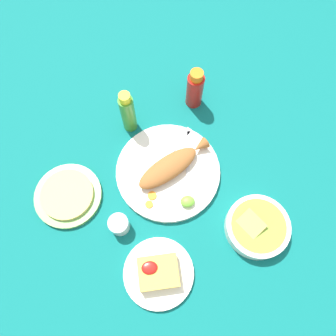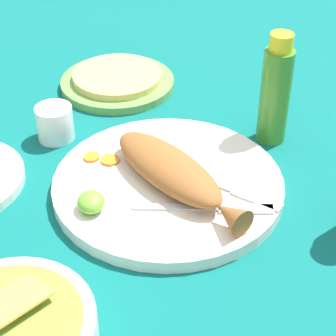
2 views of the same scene
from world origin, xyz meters
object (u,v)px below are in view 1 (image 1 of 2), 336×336
fork_far (189,154)px  hot_sauce_bottle_red (195,89)px  fried_fish (171,166)px  tortilla_plate (68,196)px  fork_near (175,147)px  side_plate_fries (159,273)px  main_plate (168,171)px  hot_sauce_bottle_green (128,113)px  guacamole_bowl (257,227)px  salt_cup (119,225)px

fork_far → hot_sauce_bottle_red: bearing=-1.8°
fried_fish → tortilla_plate: fried_fish is taller
fork_near → side_plate_fries: bearing=-151.5°
main_plate → fried_fish: bearing=-151.7°
hot_sauce_bottle_green → guacamole_bowl: (-0.33, 0.38, -0.06)m
main_plate → fork_far: bearing=-148.5°
hot_sauce_bottle_green → fried_fish: bearing=122.2°
fried_fish → fork_near: fried_fish is taller
guacamole_bowl → tortilla_plate: bearing=-17.5°
fried_fish → hot_sauce_bottle_red: hot_sauce_bottle_red is taller
fork_near → tortilla_plate: 0.35m
main_plate → guacamole_bowl: (-0.23, 0.20, 0.01)m
main_plate → fork_near: bearing=-113.8°
fork_far → hot_sauce_bottle_red: size_ratio=1.21×
fork_far → hot_sauce_bottle_red: hot_sauce_bottle_red is taller
fork_near → side_plate_fries: fork_near is taller
main_plate → tortilla_plate: size_ratio=1.59×
fried_fish → fork_near: bearing=-136.6°
guacamole_bowl → fried_fish: bearing=-44.0°
main_plate → tortilla_plate: main_plate is taller
fried_fish → hot_sauce_bottle_red: bearing=-142.9°
hot_sauce_bottle_red → guacamole_bowl: size_ratio=0.85×
fork_near → hot_sauce_bottle_red: bearing=16.5°
guacamole_bowl → hot_sauce_bottle_green: bearing=-49.6°
fork_near → tortilla_plate: fork_near is taller
main_plate → guacamole_bowl: bearing=138.0°
main_plate → side_plate_fries: bearing=77.4°
fried_fish → tortilla_plate: 0.32m
hot_sauce_bottle_red → salt_cup: 0.48m
main_plate → tortilla_plate: 0.31m
main_plate → salt_cup: bearing=42.8°
fried_fish → hot_sauce_bottle_red: 0.26m
side_plate_fries → fork_far: bearing=-112.1°
main_plate → hot_sauce_bottle_green: hot_sauce_bottle_green is taller
fork_far → hot_sauce_bottle_red: 0.21m
side_plate_fries → guacamole_bowl: size_ratio=1.07×
main_plate → fork_far: 0.08m
main_plate → hot_sauce_bottle_red: (-0.12, -0.24, 0.06)m
salt_cup → hot_sauce_bottle_red: bearing=-125.4°
side_plate_fries → fried_fish: bearing=-104.2°
hot_sauce_bottle_green → side_plate_fries: 0.47m
salt_cup → side_plate_fries: (-0.09, 0.14, -0.02)m
salt_cup → guacamole_bowl: 0.39m
guacamole_bowl → tortilla_plate: guacamole_bowl is taller
side_plate_fries → salt_cup: bearing=-56.6°
main_plate → hot_sauce_bottle_green: size_ratio=1.82×
hot_sauce_bottle_red → salt_cup: hot_sauce_bottle_red is taller
fried_fish → tortilla_plate: (0.31, 0.04, -0.03)m
side_plate_fries → tortilla_plate: same height
hot_sauce_bottle_red → hot_sauce_bottle_green: bearing=16.4°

